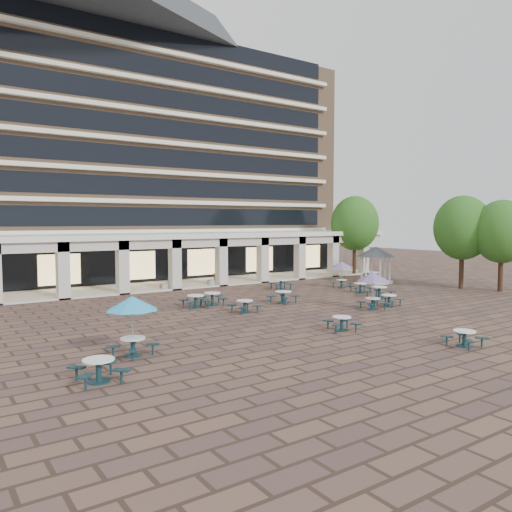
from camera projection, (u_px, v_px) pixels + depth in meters
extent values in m
plane|color=brown|center=(295.00, 310.00, 30.28)|extent=(120.00, 120.00, 0.00)
cube|color=#8D6C4F|center=(137.00, 166.00, 50.49)|extent=(40.00, 15.00, 22.00)
cube|color=silver|center=(170.00, 231.00, 44.56)|extent=(36.80, 0.50, 0.35)
cube|color=black|center=(169.00, 217.00, 44.66)|extent=(35.20, 0.05, 1.60)
cube|color=silver|center=(170.00, 202.00, 44.38)|extent=(36.80, 0.50, 0.35)
cube|color=black|center=(169.00, 187.00, 44.48)|extent=(35.20, 0.05, 1.60)
cube|color=silver|center=(170.00, 173.00, 44.20)|extent=(36.80, 0.50, 0.35)
cube|color=black|center=(168.00, 158.00, 44.30)|extent=(35.20, 0.05, 1.60)
cube|color=silver|center=(169.00, 143.00, 44.02)|extent=(36.80, 0.50, 0.35)
cube|color=black|center=(168.00, 128.00, 44.12)|extent=(35.20, 0.05, 1.60)
cube|color=silver|center=(169.00, 113.00, 43.84)|extent=(36.80, 0.50, 0.35)
cube|color=black|center=(168.00, 98.00, 43.94)|extent=(35.20, 0.05, 1.60)
cube|color=silver|center=(169.00, 83.00, 43.66)|extent=(36.80, 0.50, 0.35)
cube|color=black|center=(167.00, 68.00, 43.76)|extent=(35.20, 0.05, 1.60)
cube|color=silver|center=(168.00, 52.00, 43.48)|extent=(36.80, 0.50, 0.35)
cube|color=black|center=(167.00, 38.00, 43.57)|extent=(35.20, 0.05, 1.60)
cube|color=white|center=(184.00, 235.00, 42.32)|extent=(42.00, 6.60, 0.40)
cube|color=beige|center=(200.00, 242.00, 40.01)|extent=(42.00, 0.30, 0.90)
cube|color=black|center=(171.00, 261.00, 44.71)|extent=(38.00, 0.15, 3.20)
cube|color=beige|center=(185.00, 284.00, 42.61)|extent=(42.00, 6.00, 0.12)
cube|color=beige|center=(63.00, 270.00, 34.38)|extent=(0.80, 0.80, 4.00)
cube|color=beige|center=(123.00, 267.00, 36.76)|extent=(0.80, 0.80, 4.00)
cube|color=beige|center=(175.00, 264.00, 39.15)|extent=(0.80, 0.80, 4.00)
cube|color=beige|center=(221.00, 262.00, 41.53)|extent=(0.80, 0.80, 4.00)
cube|color=beige|center=(263.00, 260.00, 43.91)|extent=(0.80, 0.80, 4.00)
cube|color=beige|center=(300.00, 258.00, 46.30)|extent=(0.80, 0.80, 4.00)
cube|color=beige|center=(333.00, 256.00, 48.68)|extent=(0.80, 0.80, 4.00)
cube|color=beige|center=(364.00, 254.00, 51.06)|extent=(0.80, 0.80, 4.00)
cube|color=#FFD88C|center=(60.00, 270.00, 39.18)|extent=(3.20, 0.08, 2.40)
cube|color=#FFD88C|center=(137.00, 265.00, 42.80)|extent=(3.20, 0.08, 2.40)
cube|color=#FFD88C|center=(203.00, 262.00, 46.41)|extent=(3.20, 0.08, 2.40)
cube|color=#FFD88C|center=(260.00, 259.00, 50.02)|extent=(3.20, 0.08, 2.40)
cube|color=#FFD88C|center=(308.00, 257.00, 53.63)|extent=(3.20, 0.08, 2.40)
cylinder|color=#133339|center=(99.00, 382.00, 16.72)|extent=(0.74, 0.74, 0.04)
cylinder|color=#133339|center=(99.00, 372.00, 16.70)|extent=(0.19, 0.19, 0.70)
cylinder|color=white|center=(98.00, 360.00, 16.67)|extent=(1.06, 1.06, 0.05)
cube|color=#133339|center=(111.00, 362.00, 17.49)|extent=(0.62, 0.62, 0.05)
cylinder|color=#133339|center=(111.00, 369.00, 17.51)|extent=(0.08, 0.08, 0.44)
cube|color=#133339|center=(76.00, 367.00, 16.85)|extent=(0.62, 0.62, 0.05)
cylinder|color=#133339|center=(77.00, 374.00, 16.87)|extent=(0.08, 0.08, 0.44)
cube|color=#133339|center=(85.00, 376.00, 15.88)|extent=(0.62, 0.62, 0.05)
cylinder|color=#133339|center=(86.00, 384.00, 15.90)|extent=(0.08, 0.08, 0.44)
cube|color=#133339|center=(121.00, 370.00, 16.52)|extent=(0.62, 0.62, 0.05)
cylinder|color=#133339|center=(121.00, 377.00, 16.54)|extent=(0.08, 0.08, 0.44)
cylinder|color=#133339|center=(464.00, 346.00, 21.49)|extent=(0.65, 0.65, 0.04)
cylinder|color=#133339|center=(464.00, 340.00, 21.47)|extent=(0.17, 0.17, 0.61)
cylinder|color=white|center=(464.00, 331.00, 21.44)|extent=(0.93, 0.93, 0.05)
cube|color=#133339|center=(460.00, 333.00, 22.17)|extent=(0.54, 0.55, 0.05)
cylinder|color=#133339|center=(460.00, 338.00, 22.19)|extent=(0.07, 0.07, 0.39)
cube|color=#133339|center=(447.00, 337.00, 21.56)|extent=(0.55, 0.54, 0.05)
cylinder|color=#133339|center=(447.00, 341.00, 21.58)|extent=(0.07, 0.07, 0.39)
cube|color=#133339|center=(469.00, 341.00, 20.75)|extent=(0.54, 0.55, 0.05)
cylinder|color=#133339|center=(469.00, 346.00, 20.76)|extent=(0.07, 0.07, 0.39)
cube|color=#133339|center=(482.00, 338.00, 21.36)|extent=(0.55, 0.54, 0.05)
cylinder|color=#133339|center=(482.00, 343.00, 21.37)|extent=(0.07, 0.07, 0.39)
cylinder|color=#133339|center=(342.00, 330.00, 24.60)|extent=(0.66, 0.66, 0.04)
cylinder|color=#133339|center=(342.00, 324.00, 24.58)|extent=(0.17, 0.17, 0.62)
cylinder|color=white|center=(342.00, 317.00, 24.56)|extent=(0.94, 0.94, 0.05)
cube|color=#133339|center=(347.00, 320.00, 25.20)|extent=(0.58, 0.45, 0.05)
cylinder|color=#133339|center=(347.00, 324.00, 25.21)|extent=(0.07, 0.07, 0.39)
cube|color=#133339|center=(328.00, 321.00, 24.96)|extent=(0.45, 0.58, 0.05)
cylinder|color=#133339|center=(328.00, 325.00, 24.97)|extent=(0.07, 0.07, 0.39)
cube|color=#133339|center=(336.00, 325.00, 23.95)|extent=(0.58, 0.45, 0.05)
cylinder|color=#133339|center=(336.00, 329.00, 23.97)|extent=(0.07, 0.07, 0.39)
cube|color=#133339|center=(356.00, 324.00, 24.20)|extent=(0.45, 0.58, 0.05)
cylinder|color=#133339|center=(356.00, 328.00, 24.21)|extent=(0.07, 0.07, 0.39)
cylinder|color=#133339|center=(389.00, 306.00, 31.80)|extent=(0.66, 0.66, 0.04)
cylinder|color=#133339|center=(389.00, 301.00, 31.78)|extent=(0.17, 0.17, 0.62)
cylinder|color=white|center=(389.00, 295.00, 31.76)|extent=(0.94, 0.94, 0.05)
cube|color=#133339|center=(386.00, 298.00, 32.51)|extent=(0.50, 0.58, 0.05)
cylinder|color=#133339|center=(385.00, 301.00, 32.52)|extent=(0.08, 0.08, 0.40)
cube|color=#133339|center=(377.00, 299.00, 31.76)|extent=(0.58, 0.50, 0.05)
cylinder|color=#133339|center=(377.00, 303.00, 31.78)|extent=(0.08, 0.08, 0.40)
cube|color=#133339|center=(392.00, 301.00, 31.04)|extent=(0.50, 0.58, 0.05)
cylinder|color=#133339|center=(392.00, 305.00, 31.06)|extent=(0.08, 0.08, 0.40)
cube|color=#133339|center=(400.00, 299.00, 31.79)|extent=(0.58, 0.50, 0.05)
cylinder|color=#133339|center=(400.00, 303.00, 31.81)|extent=(0.08, 0.08, 0.40)
cylinder|color=#133339|center=(133.00, 356.00, 19.96)|extent=(0.69, 0.69, 0.04)
cylinder|color=#133339|center=(133.00, 348.00, 19.94)|extent=(0.18, 0.18, 0.65)
cylinder|color=white|center=(133.00, 338.00, 19.91)|extent=(0.99, 0.99, 0.05)
cube|color=#133339|center=(133.00, 341.00, 20.68)|extent=(0.46, 0.61, 0.05)
cylinder|color=#133339|center=(133.00, 346.00, 20.69)|extent=(0.08, 0.08, 0.42)
cube|color=#133339|center=(113.00, 347.00, 19.75)|extent=(0.61, 0.46, 0.05)
cylinder|color=#133339|center=(113.00, 352.00, 19.77)|extent=(0.08, 0.08, 0.42)
cube|color=#133339|center=(133.00, 350.00, 19.18)|extent=(0.46, 0.61, 0.05)
cylinder|color=#133339|center=(133.00, 356.00, 19.19)|extent=(0.08, 0.08, 0.42)
cube|color=#133339|center=(153.00, 344.00, 20.11)|extent=(0.61, 0.46, 0.05)
cylinder|color=#133339|center=(153.00, 350.00, 20.12)|extent=(0.08, 0.08, 0.42)
cylinder|color=gray|center=(133.00, 327.00, 19.88)|extent=(0.05, 0.05, 2.38)
cone|color=#289EDC|center=(132.00, 303.00, 19.81)|extent=(2.08, 2.08, 0.55)
cylinder|color=#133339|center=(245.00, 312.00, 29.43)|extent=(0.69, 0.69, 0.04)
cylinder|color=#133339|center=(245.00, 307.00, 29.41)|extent=(0.18, 0.18, 0.65)
cylinder|color=white|center=(245.00, 301.00, 29.38)|extent=(0.98, 0.98, 0.05)
cube|color=#133339|center=(247.00, 303.00, 30.15)|extent=(0.58, 0.57, 0.05)
cylinder|color=#133339|center=(247.00, 307.00, 30.17)|extent=(0.08, 0.08, 0.41)
cube|color=#133339|center=(232.00, 305.00, 29.56)|extent=(0.57, 0.58, 0.05)
cylinder|color=#133339|center=(232.00, 309.00, 29.58)|extent=(0.08, 0.08, 0.41)
cube|color=#133339|center=(242.00, 308.00, 28.65)|extent=(0.58, 0.57, 0.05)
cylinder|color=#133339|center=(242.00, 312.00, 28.67)|extent=(0.08, 0.08, 0.41)
cube|color=#133339|center=(257.00, 306.00, 29.25)|extent=(0.57, 0.58, 0.05)
cylinder|color=#133339|center=(257.00, 310.00, 29.27)|extent=(0.08, 0.08, 0.41)
cylinder|color=#133339|center=(373.00, 309.00, 30.55)|extent=(0.65, 0.65, 0.04)
cylinder|color=#133339|center=(373.00, 304.00, 30.53)|extent=(0.17, 0.17, 0.62)
cylinder|color=white|center=(373.00, 298.00, 30.51)|extent=(0.94, 0.94, 0.05)
cube|color=#133339|center=(375.00, 301.00, 31.20)|extent=(0.57, 0.50, 0.05)
cylinder|color=#133339|center=(375.00, 304.00, 31.21)|extent=(0.07, 0.07, 0.39)
cube|color=#133339|center=(361.00, 302.00, 30.81)|extent=(0.50, 0.57, 0.05)
cylinder|color=#133339|center=(361.00, 305.00, 30.82)|extent=(0.07, 0.07, 0.39)
cube|color=#133339|center=(371.00, 305.00, 29.86)|extent=(0.57, 0.50, 0.05)
cylinder|color=#133339|center=(370.00, 308.00, 29.87)|extent=(0.07, 0.07, 0.39)
cube|color=#133339|center=(385.00, 303.00, 30.25)|extent=(0.50, 0.57, 0.05)
cylinder|color=#133339|center=(385.00, 307.00, 30.26)|extent=(0.07, 0.07, 0.39)
cylinder|color=gray|center=(373.00, 291.00, 30.48)|extent=(0.05, 0.05, 2.24)
cone|color=#7462A5|center=(373.00, 277.00, 30.42)|extent=(1.96, 1.96, 0.51)
cylinder|color=#133339|center=(379.00, 298.00, 35.10)|extent=(0.75, 0.75, 0.04)
cylinder|color=#133339|center=(379.00, 293.00, 35.07)|extent=(0.19, 0.19, 0.71)
cylinder|color=white|center=(379.00, 287.00, 35.04)|extent=(1.07, 1.07, 0.05)
cube|color=#133339|center=(376.00, 290.00, 35.90)|extent=(0.59, 0.65, 0.05)
cylinder|color=#133339|center=(376.00, 293.00, 35.91)|extent=(0.09, 0.09, 0.45)
cube|color=#133339|center=(367.00, 291.00, 35.08)|extent=(0.65, 0.59, 0.05)
cylinder|color=#133339|center=(367.00, 295.00, 35.10)|extent=(0.09, 0.09, 0.45)
cube|color=#133339|center=(382.00, 293.00, 34.23)|extent=(0.59, 0.65, 0.05)
cylinder|color=#133339|center=(382.00, 297.00, 34.25)|extent=(0.09, 0.09, 0.45)
cube|color=#133339|center=(391.00, 291.00, 35.05)|extent=(0.65, 0.59, 0.05)
cylinder|color=#133339|center=(391.00, 295.00, 35.07)|extent=(0.09, 0.09, 0.45)
cylinder|color=#133339|center=(196.00, 308.00, 31.07)|extent=(0.75, 0.75, 0.04)
cylinder|color=#133339|center=(196.00, 302.00, 31.05)|extent=(0.19, 0.19, 0.71)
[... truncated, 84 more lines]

